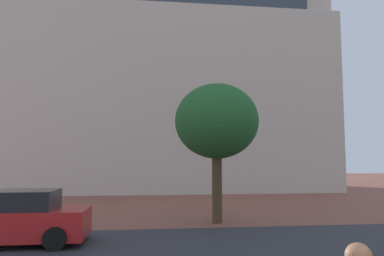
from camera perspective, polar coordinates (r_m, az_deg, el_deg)
name	(u,v)px	position (r m, az deg, el deg)	size (l,w,h in m)	color
ground_plane	(195,239)	(12.07, 0.45, -16.75)	(120.00, 120.00, 0.00)	brown
street_asphalt_strip	(204,252)	(10.40, 1.79, -18.62)	(120.00, 7.06, 0.00)	#2D2D33
landmark_building	(152,87)	(34.30, -6.14, 6.27)	(30.12, 13.76, 31.80)	beige
car_red	(14,219)	(12.27, -25.90, -12.50)	(4.22, 2.06, 1.57)	red
tree_curb_far	(217,122)	(14.89, 3.83, 0.95)	(3.37, 3.37, 5.56)	#4C3823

